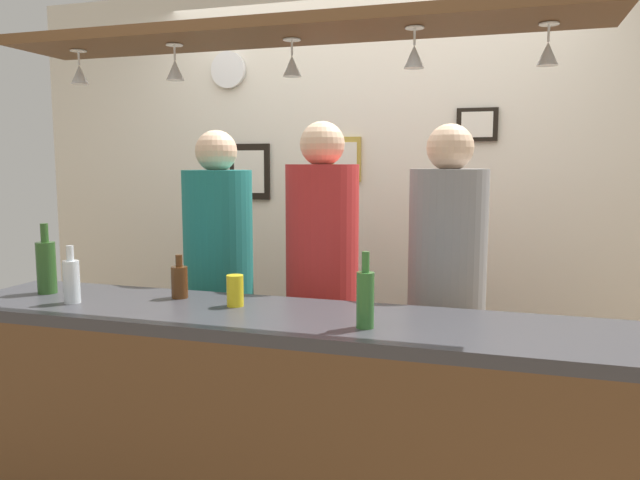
# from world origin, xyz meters

# --- Properties ---
(back_wall) EXTENTS (4.40, 0.06, 2.60)m
(back_wall) POSITION_xyz_m (0.00, 1.10, 1.30)
(back_wall) COLOR silver
(back_wall) RESTS_ON ground_plane
(bar_counter) EXTENTS (2.70, 0.55, 1.01)m
(bar_counter) POSITION_xyz_m (0.00, -0.50, 0.68)
(bar_counter) COLOR #38383D
(bar_counter) RESTS_ON ground_plane
(overhead_glass_rack) EXTENTS (2.20, 0.36, 0.04)m
(overhead_glass_rack) POSITION_xyz_m (0.00, -0.30, 2.03)
(overhead_glass_rack) COLOR brown
(hanging_wineglass_far_left) EXTENTS (0.07, 0.07, 0.13)m
(hanging_wineglass_far_left) POSITION_xyz_m (-0.88, -0.31, 1.92)
(hanging_wineglass_far_left) COLOR silver
(hanging_wineglass_far_left) RESTS_ON overhead_glass_rack
(hanging_wineglass_left) EXTENTS (0.07, 0.07, 0.13)m
(hanging_wineglass_left) POSITION_xyz_m (-0.45, -0.30, 1.92)
(hanging_wineglass_left) COLOR silver
(hanging_wineglass_left) RESTS_ON overhead_glass_rack
(hanging_wineglass_center_left) EXTENTS (0.07, 0.07, 0.13)m
(hanging_wineglass_center_left) POSITION_xyz_m (0.01, -0.26, 1.92)
(hanging_wineglass_center_left) COLOR silver
(hanging_wineglass_center_left) RESTS_ON overhead_glass_rack
(hanging_wineglass_center) EXTENTS (0.07, 0.07, 0.13)m
(hanging_wineglass_center) POSITION_xyz_m (0.46, -0.33, 1.92)
(hanging_wineglass_center) COLOR silver
(hanging_wineglass_center) RESTS_ON overhead_glass_rack
(hanging_wineglass_center_right) EXTENTS (0.07, 0.07, 0.13)m
(hanging_wineglass_center_right) POSITION_xyz_m (0.88, -0.26, 1.92)
(hanging_wineglass_center_right) COLOR silver
(hanging_wineglass_center_right) RESTS_ON overhead_glass_rack
(person_left_teal_shirt) EXTENTS (0.34, 0.34, 1.72)m
(person_left_teal_shirt) POSITION_xyz_m (-0.58, 0.28, 1.04)
(person_left_teal_shirt) COLOR #2D334C
(person_left_teal_shirt) RESTS_ON ground_plane
(person_middle_red_shirt) EXTENTS (0.34, 0.34, 1.75)m
(person_middle_red_shirt) POSITION_xyz_m (-0.05, 0.28, 1.06)
(person_middle_red_shirt) COLOR #2D334C
(person_middle_red_shirt) RESTS_ON ground_plane
(person_right_grey_shirt) EXTENTS (0.34, 0.34, 1.73)m
(person_right_grey_shirt) POSITION_xyz_m (0.53, 0.28, 1.05)
(person_right_grey_shirt) COLOR #2D334C
(person_right_grey_shirt) RESTS_ON ground_plane
(bottle_beer_brown_stubby) EXTENTS (0.07, 0.07, 0.18)m
(bottle_beer_brown_stubby) POSITION_xyz_m (-0.51, -0.22, 1.08)
(bottle_beer_brown_stubby) COLOR #512D14
(bottle_beer_brown_stubby) RESTS_ON bar_counter
(bottle_soda_clear) EXTENTS (0.06, 0.06, 0.23)m
(bottle_soda_clear) POSITION_xyz_m (-0.87, -0.43, 1.10)
(bottle_soda_clear) COLOR silver
(bottle_soda_clear) RESTS_ON bar_counter
(bottle_beer_green_import) EXTENTS (0.06, 0.06, 0.26)m
(bottle_beer_green_import) POSITION_xyz_m (0.33, -0.45, 1.11)
(bottle_beer_green_import) COLOR #336B2D
(bottle_beer_green_import) RESTS_ON bar_counter
(bottle_champagne_green) EXTENTS (0.08, 0.08, 0.30)m
(bottle_champagne_green) POSITION_xyz_m (-1.10, -0.31, 1.13)
(bottle_champagne_green) COLOR #2D5623
(bottle_champagne_green) RESTS_ON bar_counter
(drink_can) EXTENTS (0.07, 0.07, 0.12)m
(drink_can) POSITION_xyz_m (-0.22, -0.29, 1.07)
(drink_can) COLOR yellow
(drink_can) RESTS_ON bar_counter
(picture_frame_crest) EXTENTS (0.18, 0.02, 0.26)m
(picture_frame_crest) POSITION_xyz_m (-0.14, 1.06, 1.58)
(picture_frame_crest) COLOR #B29338
(picture_frame_crest) RESTS_ON back_wall
(picture_frame_caricature) EXTENTS (0.26, 0.02, 0.34)m
(picture_frame_caricature) POSITION_xyz_m (-0.75, 1.06, 1.51)
(picture_frame_caricature) COLOR black
(picture_frame_caricature) RESTS_ON back_wall
(picture_frame_upper_small) EXTENTS (0.22, 0.02, 0.18)m
(picture_frame_upper_small) POSITION_xyz_m (0.60, 1.06, 1.77)
(picture_frame_upper_small) COLOR black
(picture_frame_upper_small) RESTS_ON back_wall
(wall_clock) EXTENTS (0.22, 0.03, 0.22)m
(wall_clock) POSITION_xyz_m (-0.88, 1.05, 2.13)
(wall_clock) COLOR white
(wall_clock) RESTS_ON back_wall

